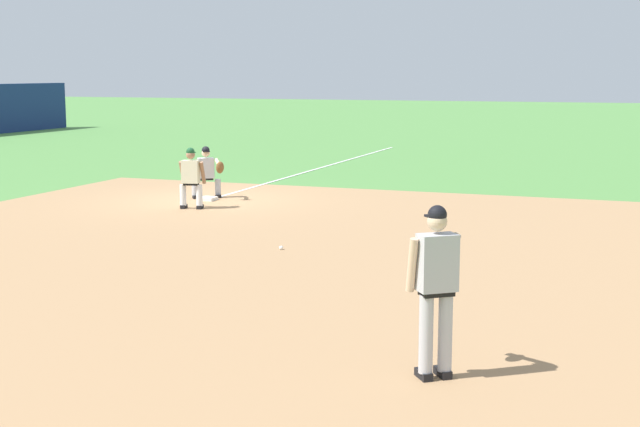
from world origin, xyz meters
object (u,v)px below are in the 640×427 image
Objects in this scene: pitcher at (436,281)px; baseball at (281,248)px; first_base_bag at (208,199)px; baserunner at (191,176)px; first_baseman at (207,170)px.

baseball is at bearing 35.97° from pitcher.
pitcher is (-5.79, -4.21, 1.02)m from baseball.
first_base_bag is 1.60m from baserunner.
first_baseman is at bearing 28.66° from first_base_bag.
pitcher reaches higher than first_base_bag.
first_base_bag is at bearing 38.86° from baseball.
baseball is 7.23m from pitcher.
first_baseman is (5.54, 4.38, 0.69)m from baseball.
baseball is at bearing -141.67° from first_baseman.
pitcher is (-11.00, -8.40, 1.01)m from first_base_bag.
first_baseman is at bearing 38.33° from baseball.
baserunner reaches higher than baseball.
baseball is at bearing -141.14° from first_base_bag.
baseball is 0.06× the size of first_baseman.
first_base_bag reaches higher than baseball.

